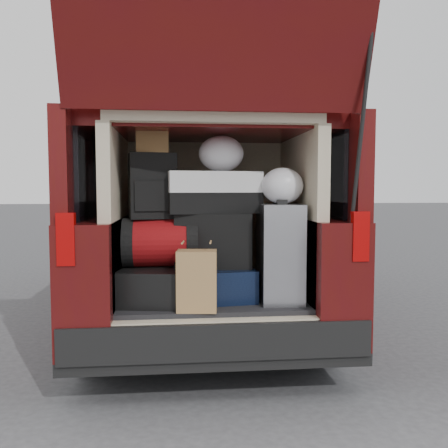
{
  "coord_description": "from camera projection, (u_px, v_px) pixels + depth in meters",
  "views": [
    {
      "loc": [
        -0.23,
        -3.07,
        1.3
      ],
      "look_at": [
        0.09,
        0.2,
        1.06
      ],
      "focal_mm": 38.0,
      "sensor_mm": 36.0,
      "label": 1
    }
  ],
  "objects": [
    {
      "name": "plastic_bag_center",
      "position": [
        221.0,
        154.0,
        3.27
      ],
      "size": [
        0.32,
        0.3,
        0.25
      ],
      "primitive_type": "ellipsoid",
      "rotation": [
        0.0,
        0.0,
        0.02
      ],
      "color": "white",
      "rests_on": "twotone_duffel"
    },
    {
      "name": "grocery_sack_lower",
      "position": [
        153.0,
        139.0,
        3.16
      ],
      "size": [
        0.21,
        0.17,
        0.19
      ],
      "primitive_type": "cube",
      "rotation": [
        0.0,
        0.0,
        -0.0
      ],
      "color": "brown",
      "rests_on": "backpack"
    },
    {
      "name": "silver_roller",
      "position": [
        280.0,
        252.0,
        3.2
      ],
      "size": [
        0.3,
        0.45,
        0.65
      ],
      "primitive_type": "cube",
      "rotation": [
        0.0,
        0.0,
        -0.06
      ],
      "color": "silver",
      "rests_on": "load_floor"
    },
    {
      "name": "plastic_bag_right",
      "position": [
        282.0,
        186.0,
        3.17
      ],
      "size": [
        0.29,
        0.27,
        0.24
      ],
      "primitive_type": "ellipsoid",
      "rotation": [
        0.0,
        0.0,
        -0.02
      ],
      "color": "white",
      "rests_on": "silver_roller"
    },
    {
      "name": "navy_hardshell",
      "position": [
        220.0,
        282.0,
        3.28
      ],
      "size": [
        0.47,
        0.55,
        0.22
      ],
      "primitive_type": "cube",
      "rotation": [
        0.0,
        0.0,
        0.12
      ],
      "color": "black",
      "rests_on": "load_floor"
    },
    {
      "name": "black_hardshell",
      "position": [
        157.0,
        283.0,
        3.21
      ],
      "size": [
        0.51,
        0.64,
        0.23
      ],
      "primitive_type": "cube",
      "rotation": [
        0.0,
        0.0,
        -0.17
      ],
      "color": "black",
      "rests_on": "load_floor"
    },
    {
      "name": "ground",
      "position": [
        213.0,
        384.0,
        3.17
      ],
      "size": [
        80.0,
        80.0,
        0.0
      ],
      "primitive_type": "plane",
      "color": "#39383B",
      "rests_on": "ground"
    },
    {
      "name": "kraft_bag",
      "position": [
        197.0,
        281.0,
        2.92
      ],
      "size": [
        0.26,
        0.18,
        0.38
      ],
      "primitive_type": "cube",
      "rotation": [
        0.0,
        0.0,
        -0.1
      ],
      "color": "#B07E4F",
      "rests_on": "load_floor"
    },
    {
      "name": "black_soft_case",
      "position": [
        213.0,
        240.0,
        3.26
      ],
      "size": [
        0.54,
        0.35,
        0.37
      ],
      "primitive_type": "cube",
      "rotation": [
        0.0,
        0.0,
        -0.08
      ],
      "color": "black",
      "rests_on": "navy_hardshell"
    },
    {
      "name": "backpack",
      "position": [
        153.0,
        186.0,
        3.19
      ],
      "size": [
        0.33,
        0.24,
        0.44
      ],
      "primitive_type": "cube",
      "rotation": [
        0.0,
        0.0,
        0.17
      ],
      "color": "black",
      "rests_on": "red_duffel"
    },
    {
      "name": "load_floor",
      "position": [
        210.0,
        332.0,
        3.42
      ],
      "size": [
        1.24,
        1.05,
        0.55
      ],
      "primitive_type": "cube",
      "color": "black",
      "rests_on": "ground"
    },
    {
      "name": "twotone_duffel",
      "position": [
        213.0,
        192.0,
        3.27
      ],
      "size": [
        0.67,
        0.41,
        0.28
      ],
      "primitive_type": "cube",
      "rotation": [
        0.0,
        0.0,
        0.14
      ],
      "color": "silver",
      "rests_on": "black_soft_case"
    },
    {
      "name": "red_duffel",
      "position": [
        160.0,
        242.0,
        3.2
      ],
      "size": [
        0.5,
        0.33,
        0.32
      ],
      "primitive_type": "cube",
      "rotation": [
        0.0,
        0.0,
        0.01
      ],
      "color": "maroon",
      "rests_on": "black_hardshell"
    },
    {
      "name": "minivan",
      "position": [
        200.0,
        227.0,
        4.94
      ],
      "size": [
        1.9,
        5.35,
        2.77
      ],
      "color": "black",
      "rests_on": "ground"
    }
  ]
}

